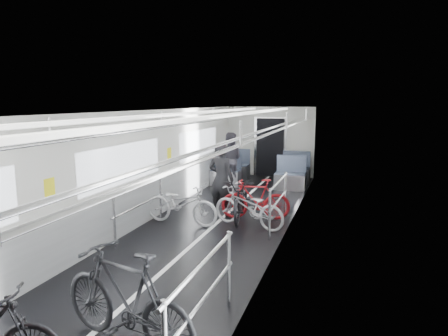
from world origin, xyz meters
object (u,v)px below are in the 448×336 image
Objects in this scene: bike_right_far at (256,199)px; bike_aisle at (242,198)px; bike_right_near at (126,298)px; bike_left_far at (181,204)px; person_standing at (221,179)px; bike_right_mid at (248,207)px; person_seated at (230,159)px.

bike_right_far is 0.31m from bike_aisle.
bike_left_far is at bearing -149.27° from bike_right_near.
bike_left_far is 1.00× the size of person_standing.
bike_right_near is 1.13× the size of bike_right_mid.
bike_left_far is 1.36m from bike_aisle.
person_standing is at bearing 161.38° from bike_aisle.
bike_left_far is at bearing -64.43° from bike_right_mid.
bike_aisle reaches higher than bike_right_mid.
person_standing reaches higher than bike_aisle.
bike_aisle is at bearing 178.44° from person_standing.
bike_right_mid is at bearing -75.60° from bike_left_far.
bike_right_mid is 4.13m from person_seated.
bike_right_near is at bearing 90.29° from person_seated.
bike_left_far is at bearing -152.47° from bike_aisle.
person_seated is (-1.58, 3.20, 0.37)m from bike_right_far.
bike_right_far is (1.42, 0.81, 0.01)m from bike_left_far.
bike_right_near is at bearing 14.34° from bike_right_mid.
bike_left_far reaches higher than bike_right_mid.
bike_left_far is at bearing -72.27° from bike_right_far.
person_seated is at bearing 8.01° from bike_left_far.
person_standing is (-0.61, 5.03, 0.29)m from bike_right_near.
bike_right_far is (0.21, 4.97, -0.10)m from bike_right_near.
bike_right_near is 1.11× the size of person_seated.
bike_right_far is 0.90× the size of person_standing.
bike_right_far is 0.91m from person_standing.
bike_right_mid is 0.92× the size of bike_aisle.
person_seated reaches higher than bike_aisle.
bike_right_far is at bearing -164.50° from bike_right_mid.
bike_right_far is 3.59m from person_seated.
bike_right_near is 1.10× the size of person_standing.
bike_left_far is 1.02× the size of person_seated.
bike_right_mid is 0.99× the size of person_seated.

